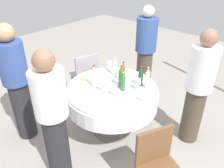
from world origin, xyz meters
TOP-DOWN VIEW (x-y plane):
  - ground_plane at (0.00, 0.00)m, footprint 10.00×10.00m
  - dining_table at (0.00, 0.00)m, footprint 1.26×1.26m
  - bottle_clear_north at (0.18, 0.14)m, footprint 0.07×0.07m
  - bottle_amber_rear at (0.00, -0.23)m, footprint 0.06×0.06m
  - bottle_clear_right at (0.20, -0.28)m, footprint 0.06×0.06m
  - bottle_green_near at (-0.06, -0.11)m, footprint 0.07×0.07m
  - bottle_green_east at (-0.15, -0.05)m, footprint 0.07×0.07m
  - bottle_clear_south at (-0.35, -0.30)m, footprint 0.06×0.06m
  - bottle_dark_green_left at (-0.24, -0.30)m, footprint 0.07×0.07m
  - wine_glass_near at (-0.51, -0.01)m, footprint 0.06×0.06m
  - wine_glass_east at (0.35, -0.34)m, footprint 0.06×0.06m
  - wine_glass_south at (-0.29, -0.18)m, footprint 0.07×0.07m
  - wine_glass_left at (0.03, 0.16)m, footprint 0.07×0.07m
  - wine_glass_west at (-0.15, 0.13)m, footprint 0.07×0.07m
  - plate_west at (0.10, 0.34)m, footprint 0.26×0.26m
  - plate_far at (0.41, 0.14)m, footprint 0.21×0.21m
  - knife_rear at (0.11, -0.12)m, footprint 0.06×0.18m
  - spoon_right at (0.12, -0.47)m, footprint 0.08×0.17m
  - folded_napkin at (-0.45, 0.17)m, footprint 0.17×0.17m
  - person_north at (0.23, -1.08)m, footprint 0.34×0.34m
  - person_rear at (0.85, 0.88)m, footprint 0.34×0.34m
  - person_right at (-0.91, -0.61)m, footprint 0.34×0.34m
  - person_near at (-0.06, 0.98)m, footprint 0.34×0.34m
  - chair_south at (-1.06, 0.49)m, footprint 0.53×0.53m
  - chair_left at (0.91, -0.33)m, footprint 0.51×0.51m

SIDE VIEW (x-z plane):
  - ground_plane at x=0.00m, z-range 0.00..0.00m
  - chair_south at x=-1.06m, z-range 0.08..0.95m
  - chair_left at x=0.91m, z-range 0.08..0.95m
  - dining_table at x=0.00m, z-range 0.22..0.96m
  - knife_rear at x=0.11m, z-range 0.74..0.74m
  - spoon_right at x=0.12m, z-range 0.74..0.74m
  - plate_west at x=0.10m, z-range 0.74..0.76m
  - plate_far at x=0.41m, z-range 0.73..0.77m
  - folded_napkin at x=-0.45m, z-range 0.74..0.76m
  - person_right at x=-0.91m, z-range 0.04..1.63m
  - person_near at x=-0.06m, z-range 0.04..1.63m
  - wine_glass_west at x=-0.15m, z-range 0.77..0.91m
  - wine_glass_left at x=0.03m, z-range 0.77..0.92m
  - person_north at x=0.23m, z-range 0.04..1.66m
  - wine_glass_near at x=-0.51m, z-range 0.77..0.93m
  - wine_glass_east at x=0.35m, z-range 0.77..0.94m
  - person_rear at x=0.85m, z-range 0.04..1.68m
  - wine_glass_south at x=-0.29m, z-range 0.78..0.94m
  - bottle_green_east at x=-0.15m, z-range 0.73..1.00m
  - bottle_dark_green_left at x=-0.24m, z-range 0.73..1.01m
  - bottle_amber_rear at x=0.00m, z-range 0.73..1.03m
  - bottle_clear_right at x=0.20m, z-range 0.73..1.03m
  - bottle_green_near at x=-0.06m, z-range 0.73..1.04m
  - bottle_clear_south at x=-0.35m, z-range 0.73..1.04m
  - bottle_clear_north at x=0.18m, z-range 0.73..1.05m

